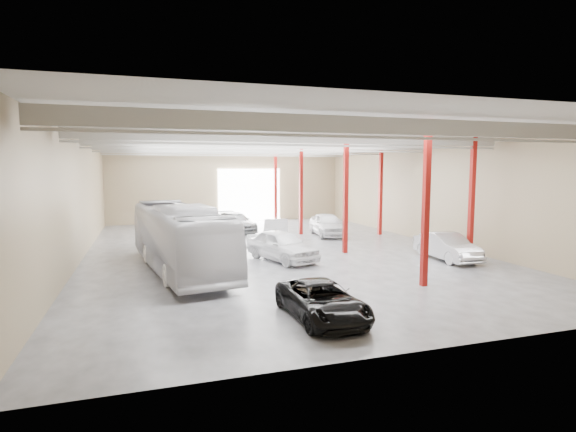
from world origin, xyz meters
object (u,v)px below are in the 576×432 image
coach_bus (179,237)px  car_right_far (327,224)px  black_sedan (322,301)px  car_row_a (282,245)px  car_right_near (447,246)px  car_row_c (235,222)px  car_row_b (276,230)px

coach_bus → car_right_far: (11.50, 8.42, -0.80)m
black_sedan → car_row_a: 9.76m
car_row_a → car_right_near: 9.15m
coach_bus → car_row_c: bearing=59.0°
car_row_b → car_right_near: bearing=-33.5°
coach_bus → car_row_c: 13.70m
car_row_b → car_right_near: (7.28, -8.87, -0.03)m
car_row_c → car_right_far: (6.27, -4.22, 0.09)m
car_row_b → car_right_far: size_ratio=0.95×
car_row_b → coach_bus: bearing=-118.5°
black_sedan → car_row_a: bearing=79.2°
coach_bus → car_row_b: 9.87m
black_sedan → car_right_near: size_ratio=1.00×
car_right_near → car_right_far: car_right_far is taller
coach_bus → car_row_a: bearing=-1.9°
car_row_b → car_right_far: car_right_far is taller
coach_bus → car_right_far: size_ratio=2.38×
car_row_b → car_row_c: (-1.79, 5.76, -0.02)m
car_row_c → car_right_far: size_ratio=1.05×
coach_bus → car_right_far: coach_bus is taller
car_row_a → black_sedan: bearing=-118.0°
car_row_b → car_right_near: 11.47m
car_right_near → car_row_b: bearing=131.6°
coach_bus → black_sedan: coach_bus is taller
black_sedan → car_right_far: 18.97m
car_row_c → car_right_near: 17.20m
car_row_a → car_row_c: car_row_a is taller
car_row_c → car_row_b: bearing=-85.3°
car_right_near → car_right_far: bearing=107.3°
car_row_b → car_row_c: size_ratio=0.90×
car_row_a → car_row_c: size_ratio=0.95×
car_row_a → car_right_near: (8.77, -2.62, -0.09)m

